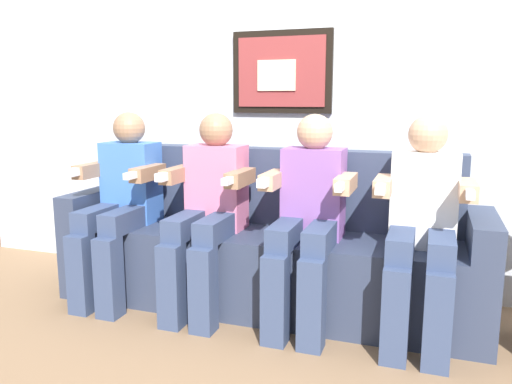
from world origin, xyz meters
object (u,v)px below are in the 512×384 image
at_px(couch, 266,253).
at_px(person_leftmost, 121,199).
at_px(person_rightmost, 423,221).
at_px(person_right_center, 308,213).
at_px(person_left_center, 208,205).

relative_size(couch, person_leftmost, 2.17).
xyz_separation_m(couch, person_rightmost, (0.85, -0.17, 0.29)).
bearing_deg(person_leftmost, person_right_center, 0.00).
relative_size(couch, person_right_center, 2.17).
bearing_deg(person_right_center, person_leftmost, 180.00).
bearing_deg(person_left_center, couch, 30.84).
relative_size(couch, person_left_center, 2.17).
height_order(person_left_center, person_rightmost, same).
height_order(person_leftmost, person_left_center, same).
bearing_deg(person_rightmost, person_left_center, 180.00).
xyz_separation_m(couch, person_left_center, (-0.28, -0.17, 0.29)).
relative_size(person_left_center, person_right_center, 1.00).
height_order(person_right_center, person_rightmost, same).
bearing_deg(person_right_center, couch, 149.15).
xyz_separation_m(person_leftmost, person_right_center, (1.13, 0.00, 0.00)).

